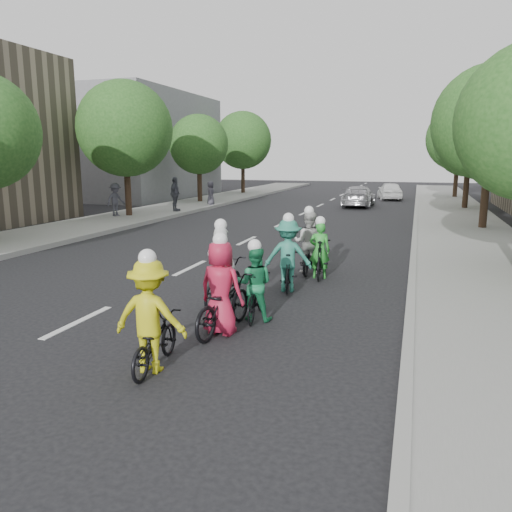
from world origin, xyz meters
The scene contains 24 objects.
ground centered at (0.00, 0.00, 0.00)m, with size 120.00×120.00×0.00m, color black.
sidewalk_left centered at (-8.00, 10.00, 0.07)m, with size 4.00×80.00×0.15m, color gray.
curb_left centered at (-6.05, 10.00, 0.09)m, with size 0.18×80.00×0.18m, color #999993.
sidewalk_right centered at (8.00, 10.00, 0.07)m, with size 4.00×80.00×0.15m, color gray.
curb_right centered at (6.05, 10.00, 0.09)m, with size 0.18×80.00×0.18m, color #999993.
bldg_sw centered at (-16.00, 28.00, 4.00)m, with size 10.00×14.00×8.00m, color slate.
tree_l_3 centered at (-8.20, 15.00, 4.52)m, with size 4.80×4.80×6.93m.
tree_l_4 centered at (-8.20, 24.00, 3.96)m, with size 4.00×4.00×5.97m.
tree_l_5 centered at (-8.20, 33.00, 4.52)m, with size 4.80×4.80×6.93m.
tree_r_1 centered at (8.80, 15.60, 4.52)m, with size 4.80×4.80×6.93m.
tree_r_2 centered at (8.80, 24.60, 3.96)m, with size 4.00×4.00×5.97m.
tree_r_3 centered at (8.80, 33.60, 4.52)m, with size 4.80×4.80×6.93m.
cyclist_0 centered at (3.18, 1.23, 0.60)m, with size 0.76×1.57×1.59m.
cyclist_1 centered at (2.84, 0.33, 0.64)m, with size 0.90×1.97×1.83m.
cyclist_2 centered at (3.72, 5.02, 0.58)m, with size 0.68×1.73×1.63m.
cyclist_3 centered at (2.46, -1.50, 0.69)m, with size 1.14×1.59×1.83m.
cyclist_4 centered at (3.26, 3.48, 0.73)m, with size 1.19×1.60×1.85m.
cyclist_5 centered at (3.31, 5.55, 0.65)m, with size 0.84×1.80×1.83m.
cyclist_6 centered at (2.24, 1.87, 0.60)m, with size 0.70×1.89×1.87m.
follow_car_lead centered at (2.50, 24.89, 0.66)m, with size 1.84×4.52×1.31m, color #ABABAF.
follow_car_trail centered at (4.09, 31.09, 0.66)m, with size 1.56×3.87×1.32m, color white.
spectator_0 centered at (-8.62, 14.47, 0.98)m, with size 1.08×0.62×1.67m, color #484753.
spectator_1 centered at (-6.80, 17.54, 1.10)m, with size 1.12×0.47×1.91m, color #545763.
spectator_2 centered at (-6.32, 21.46, 0.90)m, with size 0.73×0.47×1.49m, color #45434E.
Camera 1 is at (6.04, -7.64, 3.10)m, focal length 35.00 mm.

